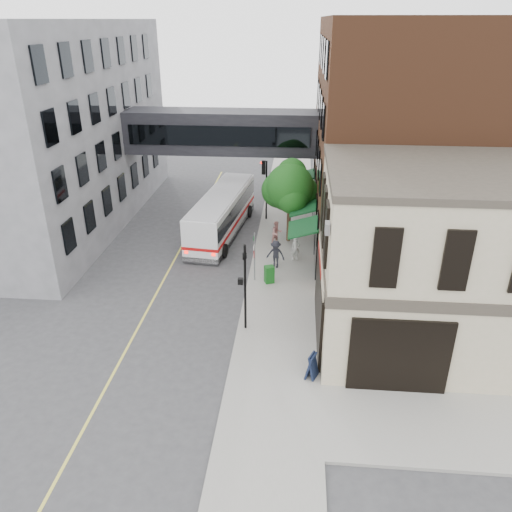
% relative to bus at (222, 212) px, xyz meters
% --- Properties ---
extents(ground, '(120.00, 120.00, 0.00)m').
position_rel_bus_xyz_m(ground, '(2.56, -14.24, -1.62)').
color(ground, '#38383A').
rests_on(ground, ground).
extents(sidewalk_main, '(4.00, 60.00, 0.15)m').
position_rel_bus_xyz_m(sidewalk_main, '(4.56, -0.24, -1.54)').
color(sidewalk_main, gray).
rests_on(sidewalk_main, ground).
extents(corner_building, '(10.19, 8.12, 8.45)m').
position_rel_bus_xyz_m(corner_building, '(11.53, -12.24, 2.59)').
color(corner_building, tan).
rests_on(corner_building, ground).
extents(brick_building, '(13.76, 18.00, 14.00)m').
position_rel_bus_xyz_m(brick_building, '(12.54, 0.76, 5.37)').
color(brick_building, '#512C19').
rests_on(brick_building, ground).
extents(opposite_building, '(14.00, 24.00, 14.00)m').
position_rel_bus_xyz_m(opposite_building, '(-14.44, 1.76, 5.38)').
color(opposite_building, slate).
rests_on(opposite_building, ground).
extents(skyway_bridge, '(14.00, 3.18, 3.00)m').
position_rel_bus_xyz_m(skyway_bridge, '(-0.44, 3.76, 4.88)').
color(skyway_bridge, black).
rests_on(skyway_bridge, ground).
extents(traffic_signal_near, '(0.44, 0.22, 4.60)m').
position_rel_bus_xyz_m(traffic_signal_near, '(2.93, -12.24, 1.36)').
color(traffic_signal_near, black).
rests_on(traffic_signal_near, sidewalk_main).
extents(traffic_signal_far, '(0.53, 0.28, 4.50)m').
position_rel_bus_xyz_m(traffic_signal_far, '(2.82, 2.76, 1.72)').
color(traffic_signal_far, black).
rests_on(traffic_signal_far, sidewalk_main).
extents(street_sign_pole, '(0.08, 0.75, 3.00)m').
position_rel_bus_xyz_m(street_sign_pole, '(2.95, -7.24, 0.31)').
color(street_sign_pole, gray).
rests_on(street_sign_pole, sidewalk_main).
extents(street_tree, '(3.80, 3.20, 5.60)m').
position_rel_bus_xyz_m(street_tree, '(4.76, -1.02, 2.29)').
color(street_tree, '#382619').
rests_on(street_tree, sidewalk_main).
extents(lane_marking, '(0.12, 40.00, 0.01)m').
position_rel_bus_xyz_m(lane_marking, '(-2.44, -4.24, -1.61)').
color(lane_marking, '#D8CC4C').
rests_on(lane_marking, ground).
extents(bus, '(3.63, 10.94, 2.89)m').
position_rel_bus_xyz_m(bus, '(0.00, 0.00, 0.00)').
color(bus, white).
rests_on(bus, ground).
extents(pedestrian_a, '(0.63, 0.51, 1.51)m').
position_rel_bus_xyz_m(pedestrian_a, '(5.29, -4.23, -0.71)').
color(pedestrian_a, silver).
rests_on(pedestrian_a, sidewalk_main).
extents(pedestrian_b, '(1.01, 0.96, 1.64)m').
position_rel_bus_xyz_m(pedestrian_b, '(3.99, -1.95, -0.65)').
color(pedestrian_b, tan).
rests_on(pedestrian_b, sidewalk_main).
extents(pedestrian_c, '(1.25, 0.89, 1.75)m').
position_rel_bus_xyz_m(pedestrian_c, '(4.09, -5.44, -0.59)').
color(pedestrian_c, black).
rests_on(pedestrian_c, sidewalk_main).
extents(newspaper_box, '(0.64, 0.61, 1.02)m').
position_rel_bus_xyz_m(newspaper_box, '(3.83, -7.42, -0.96)').
color(newspaper_box, '#145A19').
rests_on(newspaper_box, sidewalk_main).
extents(sandwich_board, '(0.62, 0.75, 1.14)m').
position_rel_bus_xyz_m(sandwich_board, '(6.16, -15.74, -0.90)').
color(sandwich_board, black).
rests_on(sandwich_board, sidewalk_main).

